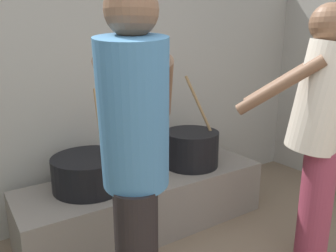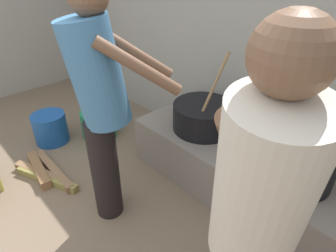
{
  "view_description": "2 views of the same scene",
  "coord_description": "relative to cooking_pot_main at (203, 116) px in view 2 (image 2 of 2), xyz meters",
  "views": [
    {
      "loc": [
        -0.52,
        -0.23,
        1.43
      ],
      "look_at": [
        0.48,
        1.27,
        0.97
      ],
      "focal_mm": 35.31,
      "sensor_mm": 36.0,
      "label": 1
    },
    {
      "loc": [
        1.58,
        0.2,
        1.74
      ],
      "look_at": [
        0.49,
        1.21,
        0.84
      ],
      "focal_mm": 30.79,
      "sensor_mm": 36.0,
      "label": 2
    }
  ],
  "objects": [
    {
      "name": "block_enclosure_rear",
      "position": [
        -0.22,
        0.48,
        0.46
      ],
      "size": [
        5.78,
        0.2,
        2.01
      ],
      "primitive_type": "cube",
      "color": "#9E998E",
      "rests_on": "ground_plane"
    },
    {
      "name": "hearth_ledge",
      "position": [
        0.43,
        -0.04,
        -0.33
      ],
      "size": [
        1.92,
        0.6,
        0.43
      ],
      "primitive_type": "cube",
      "color": "slate",
      "rests_on": "ground_plane"
    },
    {
      "name": "cooking_pot_main",
      "position": [
        0.0,
        0.0,
        0.0
      ],
      "size": [
        0.52,
        0.52,
        0.69
      ],
      "color": "black",
      "rests_on": "hearth_ledge"
    },
    {
      "name": "cooking_pot_secondary",
      "position": [
        0.86,
        -0.04,
        0.03
      ],
      "size": [
        0.45,
        0.45,
        0.74
      ],
      "color": "black",
      "rests_on": "hearth_ledge"
    },
    {
      "name": "cook_in_cream_shirt",
      "position": [
        1.08,
        -1.01,
        0.4
      ],
      "size": [
        0.64,
        0.74,
        1.64
      ],
      "color": "#8C3347",
      "rests_on": "ground_plane"
    },
    {
      "name": "cook_in_blue_shirt",
      "position": [
        -0.1,
        -0.89,
        0.41
      ],
      "size": [
        0.63,
        0.75,
        1.67
      ],
      "color": "black",
      "rests_on": "ground_plane"
    },
    {
      "name": "bucket_green_plastic",
      "position": [
        -1.11,
        -0.4,
        -0.39
      ],
      "size": [
        0.36,
        0.36,
        0.3
      ],
      "primitive_type": "cylinder",
      "color": "#1E7A4C",
      "rests_on": "ground_plane"
    },
    {
      "name": "bucket_blue_plastic",
      "position": [
        -1.37,
        -0.83,
        -0.39
      ],
      "size": [
        0.34,
        0.34,
        0.32
      ],
      "primitive_type": "cylinder",
      "color": "#194C99",
      "rests_on": "ground_plane"
    },
    {
      "name": "firewood_pile",
      "position": [
        -0.88,
        -1.13,
        -0.51
      ],
      "size": [
        0.76,
        0.31,
        0.08
      ],
      "color": "olive",
      "rests_on": "ground_plane"
    }
  ]
}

